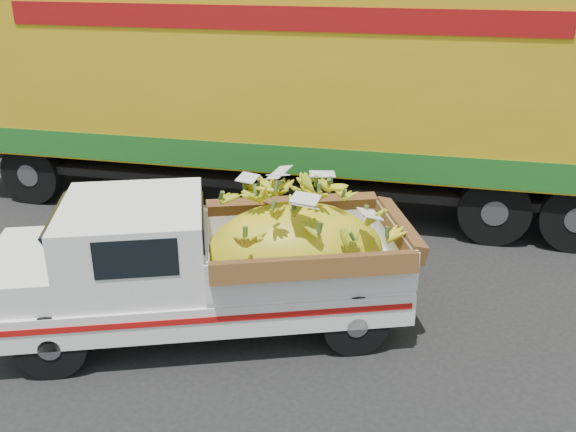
{
  "coord_description": "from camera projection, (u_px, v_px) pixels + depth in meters",
  "views": [
    {
      "loc": [
        2.12,
        -6.17,
        4.28
      ],
      "look_at": [
        1.7,
        1.31,
        1.16
      ],
      "focal_mm": 40.0,
      "sensor_mm": 36.0,
      "label": 1
    }
  ],
  "objects": [
    {
      "name": "ground",
      "position": [
        136.0,
        348.0,
        7.44
      ],
      "size": [
        100.0,
        100.0,
        0.0
      ],
      "primitive_type": "plane",
      "color": "black",
      "rests_on": "ground"
    },
    {
      "name": "curb",
      "position": [
        226.0,
        157.0,
        14.06
      ],
      "size": [
        60.0,
        0.25,
        0.15
      ],
      "primitive_type": "cube",
      "color": "gray",
      "rests_on": "ground"
    },
    {
      "name": "sidewalk",
      "position": [
        238.0,
        132.0,
        16.0
      ],
      "size": [
        60.0,
        4.0,
        0.14
      ],
      "primitive_type": "cube",
      "color": "gray",
      "rests_on": "ground"
    },
    {
      "name": "building_left",
      "position": [
        15.0,
        8.0,
        20.91
      ],
      "size": [
        18.0,
        6.0,
        5.0
      ],
      "primitive_type": "cube",
      "color": "gray",
      "rests_on": "ground"
    },
    {
      "name": "pickup_truck",
      "position": [
        232.0,
        260.0,
        7.55
      ],
      "size": [
        4.97,
        2.57,
        1.66
      ],
      "rotation": [
        0.0,
        0.0,
        0.19
      ],
      "color": "black",
      "rests_on": "ground"
    },
    {
      "name": "semi_trailer",
      "position": [
        290.0,
        86.0,
        10.93
      ],
      "size": [
        12.07,
        4.46,
        3.8
      ],
      "rotation": [
        0.0,
        0.0,
        -0.17
      ],
      "color": "black",
      "rests_on": "ground"
    }
  ]
}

